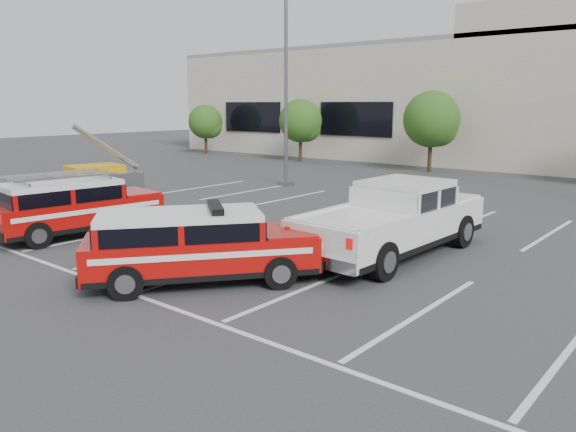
# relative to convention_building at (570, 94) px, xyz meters

# --- Properties ---
(ground) EXTENTS (120.00, 120.00, 0.00)m
(ground) POSITION_rel_convention_building_xyz_m (-0.18, -31.86, -4.72)
(ground) COLOR #343436
(ground) RESTS_ON ground
(stall_markings) EXTENTS (23.00, 15.00, 0.01)m
(stall_markings) POSITION_rel_convention_building_xyz_m (-0.18, -27.36, -4.71)
(stall_markings) COLOR silver
(stall_markings) RESTS_ON ground
(convention_building) EXTENTS (60.00, 16.99, 13.20)m
(convention_building) POSITION_rel_convention_building_xyz_m (0.00, 0.00, 0.00)
(convention_building) COLOR beige
(convention_building) RESTS_ON ground
(tree_far_left) EXTENTS (2.77, 2.77, 3.99)m
(tree_far_left) POSITION_rel_convention_building_xyz_m (-25.09, -9.82, -2.22)
(tree_far_left) COLOR #3F2B19
(tree_far_left) RESTS_ON ground
(tree_left) EXTENTS (3.07, 3.07, 4.42)m
(tree_left) POSITION_rel_convention_building_xyz_m (-15.09, -9.82, -1.95)
(tree_left) COLOR #3F2B19
(tree_left) RESTS_ON ground
(tree_mid_left) EXTENTS (3.37, 3.37, 4.85)m
(tree_mid_left) POSITION_rel_convention_building_xyz_m (-5.09, -9.82, -1.68)
(tree_mid_left) COLOR #3F2B19
(tree_mid_left) RESTS_ON ground
(light_pole_left) EXTENTS (0.90, 0.60, 10.24)m
(light_pole_left) POSITION_rel_convention_building_xyz_m (-8.18, -19.86, 0.47)
(light_pole_left) COLOR #59595E
(light_pole_left) RESTS_ON ground
(fire_chief_suv) EXTENTS (4.70, 5.27, 1.83)m
(fire_chief_suv) POSITION_rel_convention_building_xyz_m (0.31, -33.22, -3.97)
(fire_chief_suv) COLOR #A10A07
(fire_chief_suv) RESTS_ON ground
(white_pickup) EXTENTS (2.50, 6.63, 2.01)m
(white_pickup) POSITION_rel_convention_building_xyz_m (2.59, -28.17, -3.92)
(white_pickup) COLOR silver
(white_pickup) RESTS_ON ground
(ladder_suv) EXTENTS (2.57, 5.21, 1.97)m
(ladder_suv) POSITION_rel_convention_building_xyz_m (-6.27, -32.50, -3.93)
(ladder_suv) COLOR #A10A07
(ladder_suv) RESTS_ON ground
(utility_rig) EXTENTS (3.77, 4.00, 3.26)m
(utility_rig) POSITION_rel_convention_building_xyz_m (-12.35, -28.17, -4.07)
(utility_rig) COLOR #59595E
(utility_rig) RESTS_ON ground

